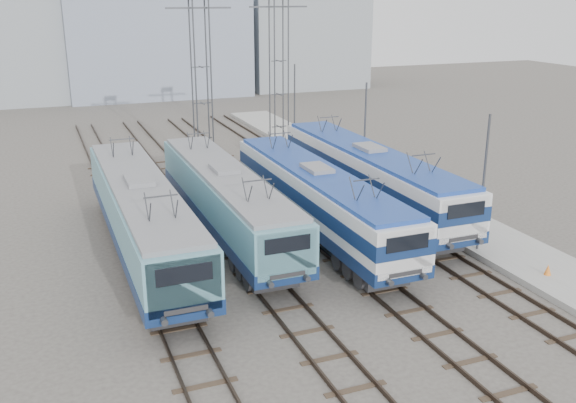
# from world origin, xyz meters

# --- Properties ---
(ground) EXTENTS (160.00, 160.00, 0.00)m
(ground) POSITION_xyz_m (0.00, 0.00, 0.00)
(ground) COLOR #514C47
(platform) EXTENTS (4.00, 70.00, 0.30)m
(platform) POSITION_xyz_m (10.20, 8.00, 0.15)
(platform) COLOR #9E9E99
(platform) RESTS_ON ground
(locomotive_far_left) EXTENTS (2.95, 18.61, 3.50)m
(locomotive_far_left) POSITION_xyz_m (-6.75, 7.54, 2.31)
(locomotive_far_left) COLOR navy
(locomotive_far_left) RESTS_ON ground
(locomotive_center_left) EXTENTS (2.81, 17.76, 3.34)m
(locomotive_center_left) POSITION_xyz_m (-2.25, 8.70, 2.22)
(locomotive_center_left) COLOR navy
(locomotive_center_left) RESTS_ON ground
(locomotive_center_right) EXTENTS (2.81, 17.74, 3.33)m
(locomotive_center_right) POSITION_xyz_m (2.25, 7.12, 2.27)
(locomotive_center_right) COLOR navy
(locomotive_center_right) RESTS_ON ground
(locomotive_far_right) EXTENTS (2.91, 18.40, 3.46)m
(locomotive_far_right) POSITION_xyz_m (6.75, 9.77, 2.35)
(locomotive_far_right) COLOR navy
(locomotive_far_right) RESTS_ON ground
(catenary_tower_west) EXTENTS (4.50, 1.20, 12.00)m
(catenary_tower_west) POSITION_xyz_m (0.00, 22.00, 6.64)
(catenary_tower_west) COLOR #3F4247
(catenary_tower_west) RESTS_ON ground
(catenary_tower_east) EXTENTS (4.50, 1.20, 12.00)m
(catenary_tower_east) POSITION_xyz_m (6.50, 24.00, 6.64)
(catenary_tower_east) COLOR #3F4247
(catenary_tower_east) RESTS_ON ground
(mast_front) EXTENTS (0.12, 0.12, 7.00)m
(mast_front) POSITION_xyz_m (8.60, 2.00, 3.50)
(mast_front) COLOR #3F4247
(mast_front) RESTS_ON ground
(mast_mid) EXTENTS (0.12, 0.12, 7.00)m
(mast_mid) POSITION_xyz_m (8.60, 14.00, 3.50)
(mast_mid) COLOR #3F4247
(mast_mid) RESTS_ON ground
(mast_rear) EXTENTS (0.12, 0.12, 7.00)m
(mast_rear) POSITION_xyz_m (8.60, 26.00, 3.50)
(mast_rear) COLOR #3F4247
(mast_rear) RESTS_ON ground
(safety_cone) EXTENTS (0.32, 0.32, 0.49)m
(safety_cone) POSITION_xyz_m (9.57, -1.72, 0.55)
(safety_cone) COLOR orange
(safety_cone) RESTS_ON platform
(building_center) EXTENTS (22.00, 14.00, 18.00)m
(building_center) POSITION_xyz_m (4.00, 62.00, 9.00)
(building_center) COLOR #8692A7
(building_center) RESTS_ON ground
(building_east) EXTENTS (16.00, 12.00, 12.00)m
(building_east) POSITION_xyz_m (24.00, 62.00, 6.00)
(building_east) COLOR #8D959C
(building_east) RESTS_ON ground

